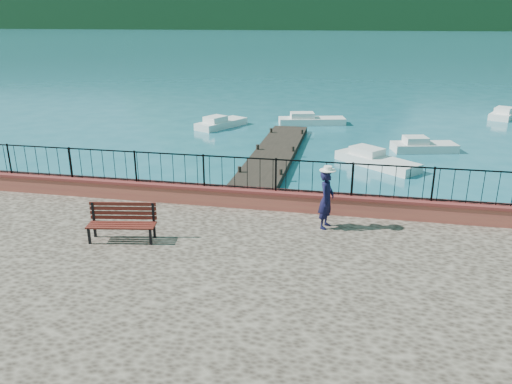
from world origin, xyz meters
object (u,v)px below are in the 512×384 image
at_px(park_bench, 122,230).
at_px(boat_5, 505,112).
at_px(person, 326,199).
at_px(boat_1, 377,158).
at_px(boat_3, 221,121).
at_px(boat_2, 424,144).
at_px(boat_4, 312,118).

height_order(park_bench, boat_5, park_bench).
xyz_separation_m(park_bench, person, (5.04, 1.87, 0.52)).
bearing_deg(park_bench, boat_5, 49.58).
height_order(boat_1, boat_5, same).
bearing_deg(boat_3, boat_2, -79.63).
distance_m(person, boat_5, 27.09).
xyz_separation_m(park_bench, boat_4, (2.85, 21.60, -1.09)).
height_order(boat_1, boat_2, same).
xyz_separation_m(boat_2, boat_3, (-11.98, 3.75, 0.00)).
xyz_separation_m(park_bench, boat_2, (9.27, 15.79, -1.09)).
xyz_separation_m(boat_3, boat_5, (18.59, 7.11, 0.00)).
distance_m(park_bench, boat_5, 31.04).
xyz_separation_m(person, boat_1, (1.73, 10.59, -1.61)).
relative_size(park_bench, boat_1, 0.43).
bearing_deg(boat_4, person, -97.25).
relative_size(park_bench, boat_3, 0.49).
bearing_deg(person, boat_4, 20.24).
relative_size(boat_1, boat_2, 1.27).
height_order(boat_2, boat_3, same).
distance_m(park_bench, boat_3, 19.75).
bearing_deg(boat_1, boat_3, -176.42).
relative_size(person, boat_3, 0.45).
bearing_deg(boat_2, boat_5, 45.32).
bearing_deg(person, boat_3, 37.60).
distance_m(boat_3, boat_4, 5.94).
bearing_deg(boat_2, park_bench, -133.77).
height_order(boat_3, boat_5, same).
bearing_deg(boat_4, boat_1, -80.39).
xyz_separation_m(person, boat_2, (4.22, 13.92, -1.61)).
distance_m(park_bench, boat_1, 14.22).
relative_size(boat_4, boat_5, 1.14).
distance_m(boat_2, boat_5, 12.72).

